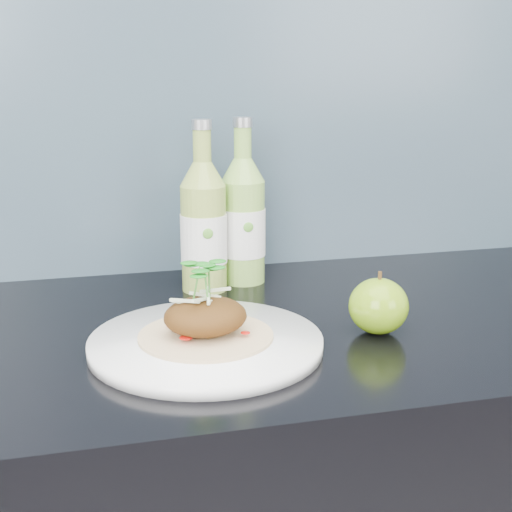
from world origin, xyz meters
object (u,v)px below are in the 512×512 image
(cider_bottle_left, at_px, (204,227))
(dinner_plate, at_px, (206,343))
(cider_bottle_right, at_px, (243,221))
(green_apple, at_px, (379,306))

(cider_bottle_left, bearing_deg, dinner_plate, -121.83)
(cider_bottle_left, relative_size, cider_bottle_right, 1.00)
(dinner_plate, height_order, cider_bottle_right, cider_bottle_right)
(green_apple, height_order, cider_bottle_left, cider_bottle_left)
(cider_bottle_left, bearing_deg, green_apple, -74.43)
(green_apple, relative_size, cider_bottle_left, 0.38)
(cider_bottle_left, bearing_deg, cider_bottle_right, 0.19)
(dinner_plate, relative_size, cider_bottle_right, 1.30)
(green_apple, bearing_deg, cider_bottle_left, 127.38)
(dinner_plate, bearing_deg, green_apple, 0.02)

